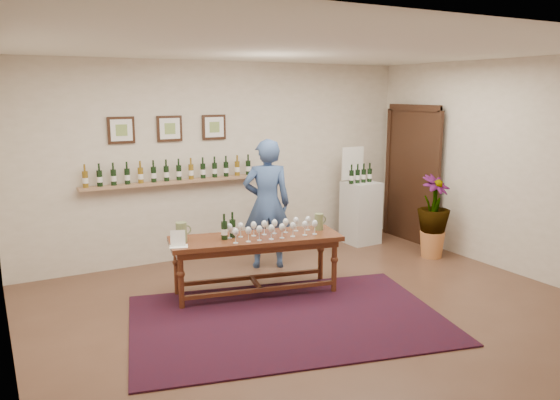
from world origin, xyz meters
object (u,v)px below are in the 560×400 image
person (267,204)px  potted_plant (433,216)px  tasting_table (256,245)px  display_pedestal (361,213)px

person → potted_plant: bearing=-177.1°
tasting_table → potted_plant: (2.91, 0.09, 0.01)m
potted_plant → person: bearing=161.6°
display_pedestal → person: person is taller
person → display_pedestal: bearing=-147.4°
tasting_table → person: bearing=67.2°
display_pedestal → person: bearing=-168.6°
tasting_table → display_pedestal: display_pedestal is taller
display_pedestal → potted_plant: (0.43, -1.14, 0.12)m
potted_plant → person: person is taller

